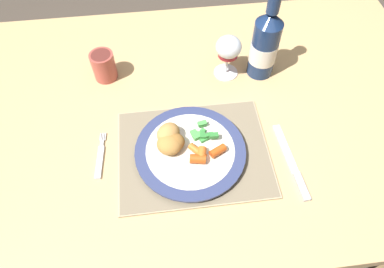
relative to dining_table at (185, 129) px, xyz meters
The scene contains 12 objects.
ground_plane 0.65m from the dining_table, ahead, with size 6.00×6.00×0.00m, color #4C4238.
dining_table is the anchor object (origin of this frame).
placemat 0.16m from the dining_table, 86.55° to the right, with size 0.36×0.28×0.01m.
dinner_plate 0.17m from the dining_table, 91.60° to the right, with size 0.26×0.26×0.02m.
breaded_croquettes 0.19m from the dining_table, 110.29° to the right, with size 0.08×0.11×0.04m.
green_beans_pile 0.16m from the dining_table, 71.76° to the right, with size 0.06×0.06×0.02m.
glazed_carrots 0.21m from the dining_table, 80.12° to the right, with size 0.09×0.06×0.02m.
fork 0.26m from the dining_table, 149.76° to the right, with size 0.02×0.13×0.01m.
table_knife 0.32m from the dining_table, 40.99° to the right, with size 0.03×0.21×0.01m.
wine_glass 0.25m from the dining_table, 41.87° to the left, with size 0.07×0.07×0.13m.
bottle 0.32m from the dining_table, 26.49° to the left, with size 0.07×0.07×0.26m.
drinking_cup 0.28m from the dining_table, 144.11° to the left, with size 0.06×0.06×0.08m.
Camera 1 is at (-0.05, -0.56, 1.44)m, focal length 32.00 mm.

